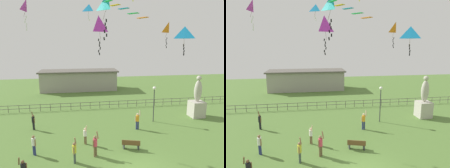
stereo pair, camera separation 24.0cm
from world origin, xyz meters
The scene contains 17 objects.
statue_monument centered at (9.80, 9.13, 1.65)m, with size 1.54×1.54×4.95m.
lamppost centered at (4.14, 8.41, 2.96)m, with size 0.36×0.36×4.02m.
park_bench centered at (0.18, 2.96, 0.46)m, with size 1.55×0.80×0.85m.
person_0 centered at (1.80, 6.69, 1.01)m, with size 0.52×0.35×2.02m.
person_1 centered at (-4.35, 1.76, 0.95)m, with size 0.32×0.49×1.89m.
person_3 centered at (-8.57, 8.22, 0.94)m, with size 0.36×0.45×1.88m.
person_4 centered at (-3.50, 4.43, 0.89)m, with size 0.34×0.44×1.76m.
person_5 centered at (-2.80, 2.39, 1.01)m, with size 0.50×0.41×2.00m.
person_6 centered at (-7.48, 3.32, 0.94)m, with size 0.38×0.37×1.64m.
kite_0 centered at (-2.48, 13.62, 12.68)m, with size 1.13×0.88×1.92m.
kite_1 centered at (-1.97, 1.23, 10.86)m, with size 0.89×0.89×2.77m.
kite_3 centered at (-2.21, 4.66, 9.98)m, with size 1.05×0.73×3.08m.
kite_4 centered at (4.08, 2.69, 9.27)m, with size 1.17×0.90×2.12m.
kite_5 centered at (-8.26, 7.87, 11.78)m, with size 0.60×1.11×2.67m.
kite_6 centered at (6.91, 11.70, 10.37)m, with size 1.06×0.95×3.06m.
waterfront_railing centered at (-0.22, 14.00, 0.62)m, with size 36.00×0.06×0.95m.
pavilion_building centered at (-4.01, 26.00, 1.88)m, with size 14.37×5.11×3.72m.
Camera 2 is at (-3.51, -11.65, 8.51)m, focal length 31.86 mm.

